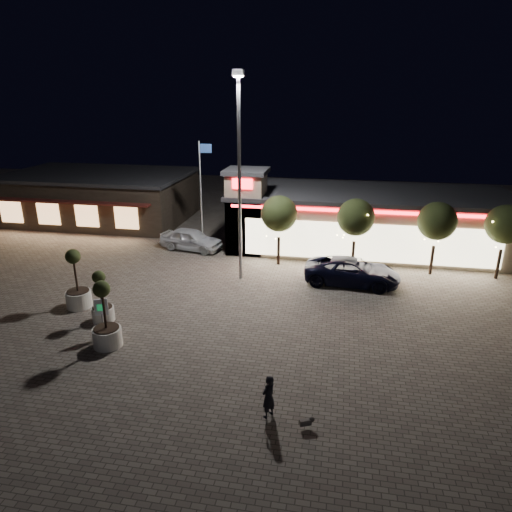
% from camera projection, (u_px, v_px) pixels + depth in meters
% --- Properties ---
extents(ground, '(90.00, 90.00, 0.00)m').
position_uv_depth(ground, '(165.00, 337.00, 22.03)').
color(ground, '#6E6459').
rests_on(ground, ground).
extents(retail_building, '(20.40, 8.40, 6.10)m').
position_uv_depth(retail_building, '(360.00, 219.00, 34.26)').
color(retail_building, tan).
rests_on(retail_building, ground).
extents(restaurant_building, '(16.40, 11.00, 4.30)m').
position_uv_depth(restaurant_building, '(100.00, 196.00, 42.22)').
color(restaurant_building, '#382D23').
rests_on(restaurant_building, ground).
extents(floodlight_pole, '(0.60, 0.40, 12.38)m').
position_uv_depth(floodlight_pole, '(239.00, 168.00, 26.72)').
color(floodlight_pole, gray).
rests_on(floodlight_pole, ground).
extents(flagpole, '(0.95, 0.10, 8.00)m').
position_uv_depth(flagpole, '(202.00, 187.00, 32.79)').
color(flagpole, white).
rests_on(flagpole, ground).
extents(string_tree_a, '(2.42, 2.42, 4.79)m').
position_uv_depth(string_tree_a, '(279.00, 214.00, 30.31)').
color(string_tree_a, '#332319').
rests_on(string_tree_a, ground).
extents(string_tree_b, '(2.42, 2.42, 4.79)m').
position_uv_depth(string_tree_b, '(356.00, 217.00, 29.44)').
color(string_tree_b, '#332319').
rests_on(string_tree_b, ground).
extents(string_tree_c, '(2.42, 2.42, 4.79)m').
position_uv_depth(string_tree_c, '(437.00, 221.00, 28.57)').
color(string_tree_c, '#332319').
rests_on(string_tree_c, ground).
extents(string_tree_d, '(2.42, 2.42, 4.79)m').
position_uv_depth(string_tree_d, '(506.00, 224.00, 27.87)').
color(string_tree_d, '#332319').
rests_on(string_tree_d, ground).
extents(pickup_truck, '(5.96, 3.07, 1.61)m').
position_uv_depth(pickup_truck, '(352.00, 271.00, 28.01)').
color(pickup_truck, black).
rests_on(pickup_truck, ground).
extents(white_sedan, '(5.06, 2.84, 1.62)m').
position_uv_depth(white_sedan, '(191.00, 239.00, 34.15)').
color(white_sedan, silver).
rests_on(white_sedan, ground).
extents(pedestrian, '(0.66, 0.74, 1.69)m').
position_uv_depth(pedestrian, '(268.00, 396.00, 16.40)').
color(pedestrian, black).
rests_on(pedestrian, ground).
extents(dog, '(0.53, 0.34, 0.29)m').
position_uv_depth(dog, '(308.00, 421.00, 15.98)').
color(dog, '#59514C').
rests_on(dog, ground).
extents(planter_left, '(1.36, 1.36, 3.34)m').
position_uv_depth(planter_left, '(78.00, 289.00, 24.88)').
color(planter_left, silver).
rests_on(planter_left, ground).
extents(planter_mid, '(1.33, 1.33, 3.27)m').
position_uv_depth(planter_mid, '(106.00, 326.00, 21.00)').
color(planter_mid, silver).
rests_on(planter_mid, ground).
extents(planter_right, '(1.13, 1.13, 2.77)m').
position_uv_depth(planter_right, '(102.00, 305.00, 23.40)').
color(planter_right, silver).
rests_on(planter_right, ground).
extents(valet_sign, '(0.61, 0.30, 1.93)m').
position_uv_depth(valet_sign, '(101.00, 310.00, 21.77)').
color(valet_sign, gray).
rests_on(valet_sign, ground).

